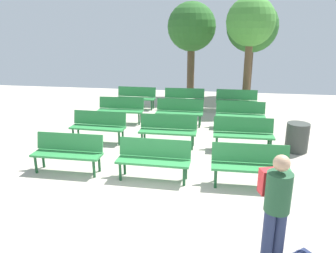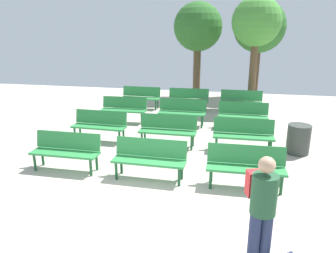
{
  "view_description": "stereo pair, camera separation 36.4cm",
  "coord_description": "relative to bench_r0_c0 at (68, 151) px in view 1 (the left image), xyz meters",
  "views": [
    {
      "loc": [
        1.39,
        -4.78,
        3.19
      ],
      "look_at": [
        0.0,
        3.69,
        0.55
      ],
      "focal_mm": 34.18,
      "sensor_mm": 36.0,
      "label": 1
    },
    {
      "loc": [
        1.74,
        -4.71,
        3.19
      ],
      "look_at": [
        0.0,
        3.69,
        0.55
      ],
      "focal_mm": 34.18,
      "sensor_mm": 36.0,
      "label": 2
    }
  ],
  "objects": [
    {
      "name": "bench_r1_c2",
      "position": [
        4.06,
        2.05,
        0.0
      ],
      "size": [
        1.61,
        0.52,
        0.87
      ],
      "rotation": [
        0.0,
        0.0,
        0.02
      ],
      "color": "#2D8442",
      "rests_on": "ground_plane"
    },
    {
      "name": "bench_r3_c1",
      "position": [
        1.97,
        6.21,
        0.0
      ],
      "size": [
        1.61,
        0.52,
        0.87
      ],
      "rotation": [
        0.0,
        0.0,
        0.02
      ],
      "color": "#2D8442",
      "rests_on": "ground_plane"
    },
    {
      "name": "bench_r1_c1",
      "position": [
        2.0,
        2.04,
        0.0
      ],
      "size": [
        1.6,
        0.49,
        0.87
      ],
      "rotation": [
        0.0,
        0.0,
        0.01
      ],
      "color": "#2D8442",
      "rests_on": "ground_plane"
    },
    {
      "name": "bench_r1_c0",
      "position": [
        -0.07,
        2.09,
        0.0
      ],
      "size": [
        1.61,
        0.53,
        0.87
      ],
      "rotation": [
        0.0,
        0.0,
        -0.03
      ],
      "color": "#2D8442",
      "rests_on": "ground_plane"
    },
    {
      "name": "bench_r0_c0",
      "position": [
        0.0,
        0.0,
        0.0
      ],
      "size": [
        1.6,
        0.48,
        0.87
      ],
      "rotation": [
        0.0,
        0.0,
        -0.0
      ],
      "color": "#2D8442",
      "rests_on": "ground_plane"
    },
    {
      "name": "visitor_with_backpack",
      "position": [
        4.19,
        -2.4,
        0.43
      ],
      "size": [
        0.45,
        0.59,
        1.65
      ],
      "rotation": [
        0.0,
        0.0,
        3.44
      ],
      "color": "navy",
      "rests_on": "ground_plane"
    },
    {
      "name": "bench_r3_c0",
      "position": [
        -0.02,
        6.2,
        0.0
      ],
      "size": [
        1.61,
        0.52,
        0.87
      ],
      "rotation": [
        0.0,
        0.0,
        -0.02
      ],
      "color": "#2D8442",
      "rests_on": "ground_plane"
    },
    {
      "name": "tree_2",
      "position": [
        4.72,
        9.45,
        2.74
      ],
      "size": [
        2.36,
        2.36,
        4.45
      ],
      "color": "#4C3A28",
      "rests_on": "ground_plane"
    },
    {
      "name": "ground_plane",
      "position": [
        1.99,
        -1.61,
        -0.5
      ],
      "size": [
        24.0,
        24.0,
        0.0
      ],
      "primitive_type": "plane",
      "color": "#B2A899"
    },
    {
      "name": "tree_0",
      "position": [
        1.96,
        8.94,
        2.71
      ],
      "size": [
        2.22,
        2.22,
        4.37
      ],
      "color": "brown",
      "rests_on": "ground_plane"
    },
    {
      "name": "bench_r0_c2",
      "position": [
        4.07,
        -0.04,
        0.0
      ],
      "size": [
        1.61,
        0.52,
        0.87
      ],
      "rotation": [
        0.0,
        0.0,
        0.02
      ],
      "color": "#2D8442",
      "rests_on": "ground_plane"
    },
    {
      "name": "bench_r0_c1",
      "position": [
        2.02,
        -0.06,
        0.0
      ],
      "size": [
        1.61,
        0.5,
        0.87
      ],
      "rotation": [
        0.0,
        0.0,
        -0.01
      ],
      "color": "#2D8442",
      "rests_on": "ground_plane"
    },
    {
      "name": "trash_bin",
      "position": [
        5.49,
        2.18,
        -0.11
      ],
      "size": [
        0.59,
        0.59,
        0.78
      ],
      "primitive_type": "cylinder",
      "color": "#383D38",
      "rests_on": "ground_plane"
    },
    {
      "name": "bench_r3_c2",
      "position": [
        4.05,
        6.24,
        0.0
      ],
      "size": [
        1.61,
        0.5,
        0.87
      ],
      "rotation": [
        0.0,
        0.0,
        -0.01
      ],
      "color": "#2D8442",
      "rests_on": "ground_plane"
    },
    {
      "name": "tree_1",
      "position": [
        4.45,
        7.16,
        2.88
      ],
      "size": [
        1.93,
        1.93,
        4.41
      ],
      "color": "brown",
      "rests_on": "ground_plane"
    },
    {
      "name": "bench_r2_c0",
      "position": [
        -0.03,
        4.1,
        0.0
      ],
      "size": [
        1.61,
        0.52,
        0.87
      ],
      "rotation": [
        0.0,
        0.0,
        0.02
      ],
      "color": "#2D8442",
      "rests_on": "ground_plane"
    },
    {
      "name": "bench_r2_c2",
      "position": [
        4.08,
        4.12,
        0.0
      ],
      "size": [
        1.61,
        0.52,
        0.87
      ],
      "rotation": [
        0.0,
        0.0,
        -0.02
      ],
      "color": "#2D8442",
      "rests_on": "ground_plane"
    },
    {
      "name": "bench_r2_c1",
      "position": [
        2.05,
        4.13,
        0.0
      ],
      "size": [
        1.6,
        0.48,
        0.87
      ],
      "rotation": [
        0.0,
        0.0,
        -0.0
      ],
      "color": "#2D8442",
      "rests_on": "ground_plane"
    }
  ]
}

